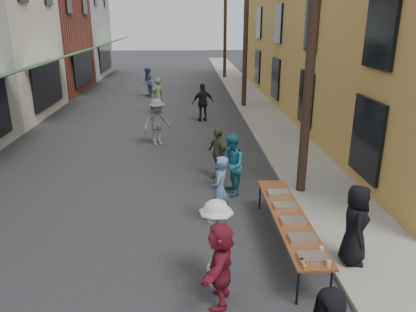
{
  "coord_description": "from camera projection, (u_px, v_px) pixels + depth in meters",
  "views": [
    {
      "loc": [
        1.11,
        -7.49,
        4.71
      ],
      "look_at": [
        1.64,
        2.6,
        1.3
      ],
      "focal_mm": 35.0,
      "sensor_mm": 36.0,
      "label": 1
    }
  ],
  "objects": [
    {
      "name": "catering_tray_buns",
      "position": [
        293.0,
        221.0,
        8.32
      ],
      "size": [
        0.5,
        0.33,
        0.08
      ],
      "primitive_type": "cube",
      "color": "tan",
      "rests_on": "serving_table"
    },
    {
      "name": "guest_front_d",
      "position": [
        216.0,
        243.0,
        7.41
      ],
      "size": [
        0.85,
        1.2,
        1.68
      ],
      "primitive_type": "imported",
      "rotation": [
        0.0,
        0.0,
        -1.8
      ],
      "color": "silver",
      "rests_on": "ground"
    },
    {
      "name": "cup_stack",
      "position": [
        329.0,
        264.0,
        6.81
      ],
      "size": [
        0.08,
        0.08,
        0.12
      ],
      "primitive_type": "cylinder",
      "color": "tan",
      "rests_on": "serving_table"
    },
    {
      "name": "guest_front_c",
      "position": [
        231.0,
        165.0,
        11.22
      ],
      "size": [
        0.77,
        0.93,
        1.76
      ],
      "primitive_type": "imported",
      "rotation": [
        0.0,
        0.0,
        -1.44
      ],
      "color": "teal",
      "rests_on": "ground"
    },
    {
      "name": "building_ochre",
      "position": [
        381.0,
        13.0,
        20.73
      ],
      "size": [
        10.0,
        28.0,
        10.0
      ],
      "primitive_type": "cube",
      "color": "gold",
      "rests_on": "ground"
    },
    {
      "name": "catering_tray_sausage",
      "position": [
        312.0,
        257.0,
        7.05
      ],
      "size": [
        0.5,
        0.33,
        0.08
      ],
      "primitive_type": "cube",
      "color": "maroon",
      "rests_on": "serving_table"
    },
    {
      "name": "guest_queue_back",
      "position": [
        220.0,
        264.0,
        6.88
      ],
      "size": [
        0.76,
        1.49,
        1.54
      ],
      "primitive_type": "imported",
      "rotation": [
        0.0,
        0.0,
        -1.79
      ],
      "color": "maroon",
      "rests_on": "ground"
    },
    {
      "name": "passerby_mid",
      "position": [
        203.0,
        102.0,
        19.51
      ],
      "size": [
        1.15,
        0.69,
        1.83
      ],
      "primitive_type": "imported",
      "rotation": [
        0.0,
        0.0,
        3.38
      ],
      "color": "black",
      "rests_on": "ground"
    },
    {
      "name": "passerby_right",
      "position": [
        158.0,
        96.0,
        21.2
      ],
      "size": [
        0.78,
        0.78,
        1.83
      ],
      "primitive_type": "imported",
      "rotation": [
        0.0,
        0.0,
        3.93
      ],
      "color": "#5E6D3F",
      "rests_on": "ground"
    },
    {
      "name": "condiment_jar_b",
      "position": [
        303.0,
        264.0,
        6.85
      ],
      "size": [
        0.07,
        0.07,
        0.08
      ],
      "primitive_type": "cylinder",
      "color": "#A57F26",
      "rests_on": "serving_table"
    },
    {
      "name": "utility_pole_mid",
      "position": [
        246.0,
        24.0,
        21.5
      ],
      "size": [
        0.26,
        0.26,
        9.0
      ],
      "primitive_type": "cylinder",
      "color": "#2D2116",
      "rests_on": "ground"
    },
    {
      "name": "passerby_left",
      "position": [
        157.0,
        122.0,
        15.79
      ],
      "size": [
        1.36,
        1.19,
        1.83
      ],
      "primitive_type": "imported",
      "rotation": [
        0.0,
        0.0,
        0.54
      ],
      "color": "slate",
      "rests_on": "ground"
    },
    {
      "name": "condiment_jar_c",
      "position": [
        302.0,
        261.0,
        6.94
      ],
      "size": [
        0.07,
        0.07,
        0.08
      ],
      "primitive_type": "cylinder",
      "color": "#A57F26",
      "rests_on": "serving_table"
    },
    {
      "name": "ground",
      "position": [
        137.0,
        255.0,
        8.54
      ],
      "size": [
        120.0,
        120.0,
        0.0
      ],
      "primitive_type": "plane",
      "color": "#28282B",
      "rests_on": "ground"
    },
    {
      "name": "serving_table",
      "position": [
        289.0,
        217.0,
        8.63
      ],
      "size": [
        0.7,
        4.0,
        0.75
      ],
      "color": "#5F2E16",
      "rests_on": "ground"
    },
    {
      "name": "catering_tray_foil_b",
      "position": [
        302.0,
        238.0,
        7.66
      ],
      "size": [
        0.5,
        0.33,
        0.08
      ],
      "primitive_type": "cube",
      "color": "#B2B2B7",
      "rests_on": "serving_table"
    },
    {
      "name": "catering_tray_buns_end",
      "position": [
        278.0,
        193.0,
        9.65
      ],
      "size": [
        0.5,
        0.33,
        0.08
      ],
      "primitive_type": "cube",
      "color": "tan",
      "rests_on": "serving_table"
    },
    {
      "name": "passerby_far",
      "position": [
        148.0,
        82.0,
        25.62
      ],
      "size": [
        0.93,
        1.07,
        1.88
      ],
      "primitive_type": "imported",
      "rotation": [
        0.0,
        0.0,
        4.98
      ],
      "color": "#455385",
      "rests_on": "ground"
    },
    {
      "name": "utility_pole_near",
      "position": [
        313.0,
        28.0,
        10.15
      ],
      "size": [
        0.26,
        0.26,
        9.0
      ],
      "primitive_type": "cylinder",
      "color": "#2D2116",
      "rests_on": "ground"
    },
    {
      "name": "guest_front_e",
      "position": [
        218.0,
        153.0,
        12.41
      ],
      "size": [
        0.8,
        1.03,
        1.63
      ],
      "primitive_type": "imported",
      "rotation": [
        0.0,
        0.0,
        -1.07
      ],
      "color": "#505833",
      "rests_on": "ground"
    },
    {
      "name": "condiment_jar_a",
      "position": [
        305.0,
        268.0,
        6.75
      ],
      "size": [
        0.07,
        0.07,
        0.08
      ],
      "primitive_type": "cylinder",
      "color": "#A57F26",
      "rests_on": "serving_table"
    },
    {
      "name": "sidewalk",
      "position": [
        256.0,
        106.0,
        22.96
      ],
      "size": [
        2.2,
        60.0,
        0.1
      ],
      "primitive_type": "cube",
      "color": "gray",
      "rests_on": "ground"
    },
    {
      "name": "guest_front_b",
      "position": [
        220.0,
        190.0,
        9.64
      ],
      "size": [
        0.57,
        0.71,
        1.71
      ],
      "primitive_type": "imported",
      "rotation": [
        0.0,
        0.0,
        -1.86
      ],
      "color": "#52769F",
      "rests_on": "ground"
    },
    {
      "name": "catering_tray_foil_d",
      "position": [
        285.0,
        206.0,
        8.98
      ],
      "size": [
        0.5,
        0.33,
        0.08
      ],
      "primitive_type": "cube",
      "color": "#B2B2B7",
      "rests_on": "serving_table"
    },
    {
      "name": "utility_pole_far",
      "position": [
        225.0,
        22.0,
        32.86
      ],
      "size": [
        0.26,
        0.26,
        9.0
      ],
      "primitive_type": "cylinder",
      "color": "#2D2116",
      "rests_on": "ground"
    },
    {
      "name": "server",
      "position": [
        355.0,
        225.0,
        7.89
      ],
      "size": [
        0.71,
        0.91,
        1.64
      ],
      "primitive_type": "imported",
      "rotation": [
        0.0,
        0.0,
        1.31
      ],
      "color": "black",
      "rests_on": "sidewalk"
    }
  ]
}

